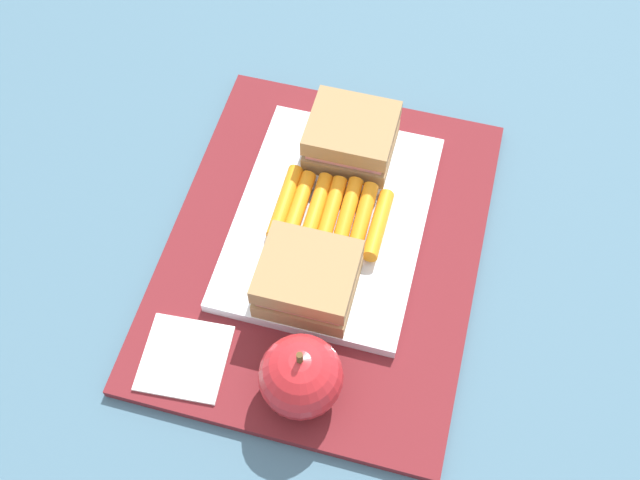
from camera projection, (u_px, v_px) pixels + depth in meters
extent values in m
plane|color=#42667A|center=(323.00, 252.00, 0.70)|extent=(2.40, 2.40, 0.00)
cube|color=maroon|center=(323.00, 249.00, 0.70)|extent=(0.36, 0.28, 0.01)
cube|color=white|center=(330.00, 221.00, 0.70)|extent=(0.23, 0.17, 0.01)
cube|color=#9E7A4C|center=(351.00, 145.00, 0.72)|extent=(0.07, 0.08, 0.02)
cube|color=pink|center=(351.00, 137.00, 0.71)|extent=(0.07, 0.07, 0.01)
cube|color=#9E7A4C|center=(352.00, 128.00, 0.70)|extent=(0.07, 0.08, 0.02)
cube|color=#9E7A4C|center=(308.00, 286.00, 0.65)|extent=(0.07, 0.08, 0.02)
cube|color=pink|center=(308.00, 279.00, 0.64)|extent=(0.07, 0.07, 0.01)
cube|color=#9E7A4C|center=(307.00, 272.00, 0.63)|extent=(0.07, 0.08, 0.02)
cylinder|color=orange|center=(285.00, 202.00, 0.69)|extent=(0.08, 0.01, 0.02)
cylinder|color=orange|center=(298.00, 207.00, 0.69)|extent=(0.08, 0.01, 0.01)
cylinder|color=orange|center=(316.00, 210.00, 0.69)|extent=(0.08, 0.01, 0.01)
cylinder|color=orange|center=(330.00, 214.00, 0.69)|extent=(0.08, 0.01, 0.02)
cylinder|color=orange|center=(347.00, 216.00, 0.69)|extent=(0.08, 0.01, 0.02)
cylinder|color=orange|center=(362.00, 221.00, 0.68)|extent=(0.08, 0.01, 0.02)
cylinder|color=orange|center=(378.00, 225.00, 0.68)|extent=(0.08, 0.01, 0.02)
sphere|color=red|center=(301.00, 376.00, 0.59)|extent=(0.07, 0.07, 0.07)
cylinder|color=brown|center=(300.00, 358.00, 0.56)|extent=(0.01, 0.00, 0.01)
cube|color=white|center=(185.00, 358.00, 0.64)|extent=(0.08, 0.08, 0.00)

